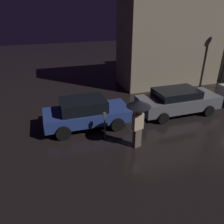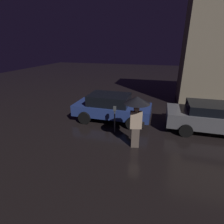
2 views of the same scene
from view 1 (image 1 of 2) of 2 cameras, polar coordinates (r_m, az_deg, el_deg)
name	(u,v)px [view 1 (image 1 of 2)]	position (r m, az deg, el deg)	size (l,w,h in m)	color
building_facade_left	(171,29)	(17.22, 15.24, 20.14)	(7.28, 3.00, 7.93)	gray
parked_car_blue	(86,112)	(10.75, -6.80, -0.11)	(4.16, 1.96, 1.46)	navy
parked_car_grey	(178,100)	(12.64, 16.78, 2.90)	(4.55, 1.98, 1.40)	slate
pedestrian_with_umbrella	(138,112)	(8.78, 6.93, 0.07)	(1.00, 1.00, 2.16)	#66564C
parking_meter	(105,123)	(9.64, -1.93, -2.86)	(0.12, 0.10, 1.32)	#4C5154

